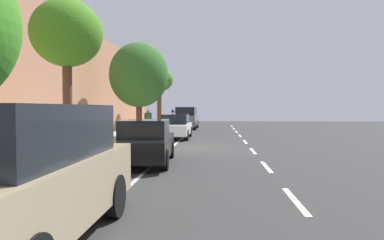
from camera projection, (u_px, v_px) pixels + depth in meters
The scene contains 16 objects.
ground at pixel (189, 147), 17.24m from camera, with size 66.53×66.53×0.00m, color #323232.
sidewalk at pixel (102, 145), 17.53m from camera, with size 3.97×41.58×0.17m, color #A8A58C.
curb_edge at pixel (143, 145), 17.39m from camera, with size 0.16×41.58×0.17m, color gray.
lane_stripe_centre at pixel (249, 146), 17.83m from camera, with size 0.14×40.00×0.01m.
lane_stripe_bike_edge at pixel (172, 147), 17.30m from camera, with size 0.12×41.58×0.01m, color white.
building_facade at pixel (58, 79), 17.57m from camera, with size 0.50×41.58×6.70m, color #B47759.
parked_suv_grey_nearest at pixel (187, 118), 32.00m from camera, with size 2.03×4.73×1.99m.
parked_sedan_white_second at pixel (176, 127), 22.10m from camera, with size 1.85×4.41×1.52m.
parked_sedan_black_mid at pixel (145, 142), 12.26m from camera, with size 2.03×4.50×1.52m.
parked_suv_tan_far at pixel (21, 175), 4.79m from camera, with size 1.99×4.71×1.99m.
bicycle_at_curb at pixel (175, 128), 26.89m from camera, with size 1.60×0.77×0.75m.
cyclist_with_backpack at pixel (173, 118), 27.34m from camera, with size 0.53×0.55×1.79m.
street_tree_near_cyclist at pixel (159, 80), 29.15m from camera, with size 2.32×2.32×5.13m.
street_tree_mid_block at pixel (139, 75), 21.43m from camera, with size 3.58×3.58×5.74m.
street_tree_far_end at pixel (67, 35), 11.06m from camera, with size 2.23×2.23×5.18m.
pedestrian_on_phone at pixel (148, 118), 28.63m from camera, with size 0.55×0.39×1.60m.
Camera 1 is at (-1.31, 17.13, 1.95)m, focal length 32.91 mm.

